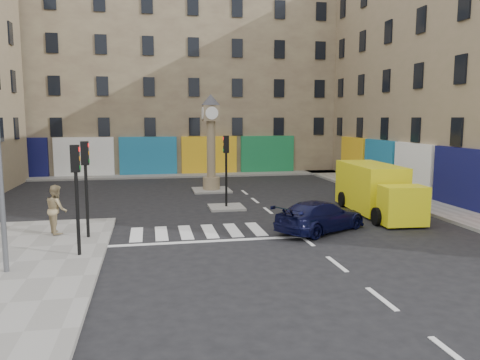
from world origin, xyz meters
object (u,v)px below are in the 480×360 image
object	(u,v)px
traffic_light_left_near	(76,182)
yellow_van	(375,190)
clock_pillar	(211,136)
pedestrian_tan	(56,209)
traffic_light_island	(226,159)
navy_sedan	(321,216)
traffic_light_left_far	(86,174)

from	to	relation	value
traffic_light_left_near	yellow_van	xyz separation A→B (m)	(13.37, 5.16, -1.43)
clock_pillar	pedestrian_tan	xyz separation A→B (m)	(-7.58, -10.53, -2.42)
traffic_light_left_near	traffic_light_island	xyz separation A→B (m)	(6.30, 7.80, -0.03)
traffic_light_island	traffic_light_left_near	bearing A→B (deg)	-128.93
traffic_light_left_near	traffic_light_island	distance (m)	10.03
traffic_light_island	navy_sedan	bearing A→B (deg)	-61.46
traffic_light_left_near	yellow_van	size ratio (longest dim) A/B	0.55
traffic_light_left_far	pedestrian_tan	distance (m)	2.15
traffic_light_left_near	navy_sedan	world-z (taller)	traffic_light_left_near
traffic_light_island	pedestrian_tan	xyz separation A→B (m)	(-7.58, -4.54, -1.46)
traffic_light_left_near	clock_pillar	xyz separation A→B (m)	(6.30, 13.80, 0.93)
traffic_light_left_near	yellow_van	distance (m)	14.40
pedestrian_tan	traffic_light_left_near	bearing A→B (deg)	179.81
traffic_light_left_near	yellow_van	bearing A→B (deg)	21.10
yellow_van	traffic_light_left_far	bearing A→B (deg)	-164.69
traffic_light_left_near	navy_sedan	bearing A→B (deg)	12.92
traffic_light_left_far	traffic_light_island	world-z (taller)	traffic_light_left_far
clock_pillar	pedestrian_tan	distance (m)	13.20
pedestrian_tan	traffic_light_left_far	bearing A→B (deg)	-145.58
traffic_light_island	yellow_van	xyz separation A→B (m)	(7.07, -2.64, -1.40)
traffic_light_island	clock_pillar	size ratio (longest dim) A/B	0.61
traffic_light_left_near	traffic_light_left_far	xyz separation A→B (m)	(0.00, 2.40, 0.00)
yellow_van	pedestrian_tan	size ratio (longest dim) A/B	3.44
traffic_light_island	pedestrian_tan	world-z (taller)	traffic_light_island
traffic_light_left_near	traffic_light_island	bearing A→B (deg)	51.07
traffic_light_left_far	navy_sedan	world-z (taller)	traffic_light_left_far
traffic_light_left_near	clock_pillar	size ratio (longest dim) A/B	0.61
traffic_light_left_far	clock_pillar	size ratio (longest dim) A/B	0.61
traffic_light_left_near	traffic_light_left_far	size ratio (longest dim) A/B	1.00
traffic_light_island	yellow_van	world-z (taller)	traffic_light_island
traffic_light_left_near	navy_sedan	distance (m)	9.82
yellow_van	pedestrian_tan	bearing A→B (deg)	-168.98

